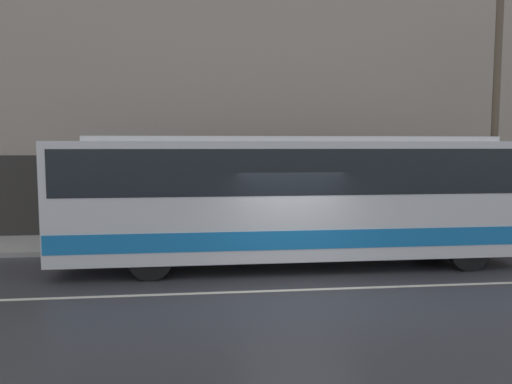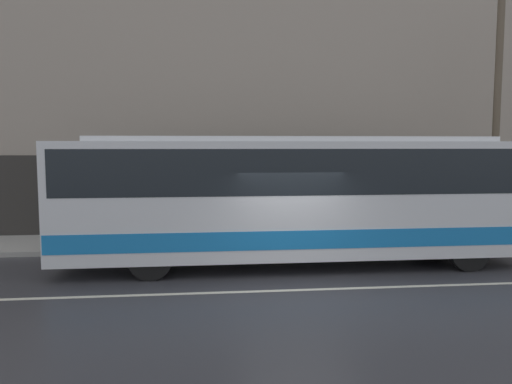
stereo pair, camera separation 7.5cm
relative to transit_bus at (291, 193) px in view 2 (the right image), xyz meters
The scene contains 6 objects.
ground_plane 2.98m from the transit_bus, 95.77° to the right, with size 60.00×60.00×0.00m, color #333338.
sidewalk 3.59m from the transit_bus, 94.28° to the left, with size 60.00×2.76×0.15m.
building_facade 6.23m from the transit_bus, 92.87° to the left, with size 60.00×0.35×12.55m.
lane_stripe 2.97m from the transit_bus, 95.77° to the right, with size 54.00×0.14×0.01m.
transit_bus is the anchor object (origin of this frame).
utility_pole_near 7.72m from the transit_bus, 18.70° to the left, with size 0.23×0.23×7.65m.
Camera 2 is at (-2.10, -10.40, 3.14)m, focal length 35.00 mm.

